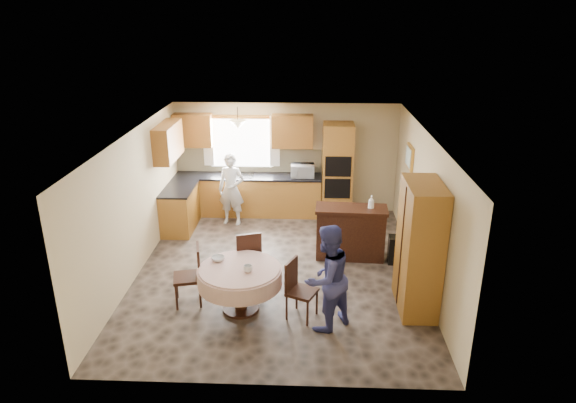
% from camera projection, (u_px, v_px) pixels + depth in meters
% --- Properties ---
extents(floor, '(5.00, 6.00, 0.01)m').
position_uv_depth(floor, '(279.00, 270.00, 9.27)').
color(floor, brown).
rests_on(floor, ground).
extents(ceiling, '(5.00, 6.00, 0.01)m').
position_uv_depth(ceiling, '(278.00, 135.00, 8.38)').
color(ceiling, white).
rests_on(ceiling, wall_back).
extents(wall_back, '(5.00, 0.02, 2.50)m').
position_uv_depth(wall_back, '(286.00, 158.00, 11.63)').
color(wall_back, tan).
rests_on(wall_back, floor).
extents(wall_front, '(5.00, 0.02, 2.50)m').
position_uv_depth(wall_front, '(263.00, 299.00, 6.03)').
color(wall_front, tan).
rests_on(wall_front, floor).
extents(wall_left, '(0.02, 6.00, 2.50)m').
position_uv_depth(wall_left, '(135.00, 204.00, 8.92)').
color(wall_left, tan).
rests_on(wall_left, floor).
extents(wall_right, '(0.02, 6.00, 2.50)m').
position_uv_depth(wall_right, '(425.00, 208.00, 8.73)').
color(wall_right, tan).
rests_on(wall_right, floor).
extents(window, '(1.40, 0.03, 1.10)m').
position_uv_depth(window, '(242.00, 143.00, 11.52)').
color(window, white).
rests_on(window, wall_back).
extents(curtain_left, '(0.22, 0.02, 1.15)m').
position_uv_depth(curtain_left, '(208.00, 141.00, 11.49)').
color(curtain_left, white).
rests_on(curtain_left, wall_back).
extents(curtain_right, '(0.22, 0.02, 1.15)m').
position_uv_depth(curtain_right, '(275.00, 141.00, 11.43)').
color(curtain_right, white).
rests_on(curtain_right, wall_back).
extents(base_cab_back, '(3.30, 0.60, 0.88)m').
position_uv_depth(base_cab_back, '(248.00, 195.00, 11.67)').
color(base_cab_back, '#C98335').
rests_on(base_cab_back, floor).
extents(counter_back, '(3.30, 0.64, 0.04)m').
position_uv_depth(counter_back, '(248.00, 176.00, 11.50)').
color(counter_back, black).
rests_on(counter_back, base_cab_back).
extents(base_cab_left, '(0.60, 1.20, 0.88)m').
position_uv_depth(base_cab_left, '(180.00, 209.00, 10.88)').
color(base_cab_left, '#C98335').
rests_on(base_cab_left, floor).
extents(counter_left, '(0.64, 1.20, 0.04)m').
position_uv_depth(counter_left, '(178.00, 189.00, 10.72)').
color(counter_left, black).
rests_on(counter_left, base_cab_left).
extents(backsplash, '(3.30, 0.02, 0.55)m').
position_uv_depth(backsplash, '(249.00, 161.00, 11.68)').
color(backsplash, beige).
rests_on(backsplash, wall_back).
extents(wall_cab_left, '(0.85, 0.33, 0.72)m').
position_uv_depth(wall_cab_left, '(193.00, 130.00, 11.32)').
color(wall_cab_left, '#A36128').
rests_on(wall_cab_left, wall_back).
extents(wall_cab_right, '(0.90, 0.33, 0.72)m').
position_uv_depth(wall_cab_right, '(292.00, 131.00, 11.23)').
color(wall_cab_right, '#A36128').
rests_on(wall_cab_right, wall_back).
extents(wall_cab_side, '(0.33, 1.20, 0.72)m').
position_uv_depth(wall_cab_side, '(168.00, 142.00, 10.36)').
color(wall_cab_side, '#A36128').
rests_on(wall_cab_side, wall_left).
extents(oven_tower, '(0.66, 0.62, 2.12)m').
position_uv_depth(oven_tower, '(337.00, 171.00, 11.36)').
color(oven_tower, '#C98335').
rests_on(oven_tower, floor).
extents(oven_upper, '(0.56, 0.01, 0.45)m').
position_uv_depth(oven_upper, '(338.00, 167.00, 11.00)').
color(oven_upper, black).
rests_on(oven_upper, oven_tower).
extents(oven_lower, '(0.56, 0.01, 0.45)m').
position_uv_depth(oven_lower, '(337.00, 189.00, 11.18)').
color(oven_lower, black).
rests_on(oven_lower, oven_tower).
extents(pendant, '(0.36, 0.36, 0.18)m').
position_uv_depth(pendant, '(238.00, 125.00, 10.89)').
color(pendant, beige).
rests_on(pendant, ceiling).
extents(sideboard, '(1.35, 0.62, 0.94)m').
position_uv_depth(sideboard, '(350.00, 234.00, 9.63)').
color(sideboard, '#391C0F').
rests_on(sideboard, floor).
extents(space_heater, '(0.39, 0.28, 0.52)m').
position_uv_depth(space_heater, '(399.00, 250.00, 9.47)').
color(space_heater, black).
rests_on(space_heater, floor).
extents(cupboard, '(0.54, 1.08, 2.06)m').
position_uv_depth(cupboard, '(419.00, 248.00, 7.80)').
color(cupboard, '#C98335').
rests_on(cupboard, floor).
extents(dining_table, '(1.30, 1.30, 0.74)m').
position_uv_depth(dining_table, '(240.00, 277.00, 7.88)').
color(dining_table, '#391C0F').
rests_on(dining_table, floor).
extents(chair_left, '(0.51, 0.51, 0.99)m').
position_uv_depth(chair_left, '(192.00, 272.00, 8.09)').
color(chair_left, '#391C0F').
rests_on(chair_left, floor).
extents(chair_back, '(0.55, 0.55, 1.01)m').
position_uv_depth(chair_back, '(248.00, 256.00, 8.59)').
color(chair_back, '#391C0F').
rests_on(chair_back, floor).
extents(chair_right, '(0.53, 0.53, 0.93)m').
position_uv_depth(chair_right, '(297.00, 286.00, 7.74)').
color(chair_right, '#391C0F').
rests_on(chair_right, floor).
extents(framed_picture, '(0.06, 0.55, 0.46)m').
position_uv_depth(framed_picture, '(410.00, 157.00, 9.91)').
color(framed_picture, gold).
rests_on(framed_picture, wall_right).
extents(microwave, '(0.53, 0.37, 0.29)m').
position_uv_depth(microwave, '(302.00, 171.00, 11.35)').
color(microwave, silver).
rests_on(microwave, counter_back).
extents(person_sink, '(0.63, 0.46, 1.57)m').
position_uv_depth(person_sink, '(231.00, 189.00, 11.03)').
color(person_sink, silver).
rests_on(person_sink, floor).
extents(person_dining, '(1.00, 0.99, 1.63)m').
position_uv_depth(person_dining, '(327.00, 278.00, 7.37)').
color(person_dining, navy).
rests_on(person_dining, floor).
extents(bowl_sideboard, '(0.21, 0.21, 0.05)m').
position_uv_depth(bowl_sideboard, '(328.00, 209.00, 9.47)').
color(bowl_sideboard, '#B2B2B2').
rests_on(bowl_sideboard, sideboard).
extents(bottle_sideboard, '(0.14, 0.14, 0.30)m').
position_uv_depth(bottle_sideboard, '(371.00, 203.00, 9.39)').
color(bottle_sideboard, silver).
rests_on(bottle_sideboard, sideboard).
extents(cup_table, '(0.15, 0.15, 0.11)m').
position_uv_depth(cup_table, '(248.00, 269.00, 7.68)').
color(cup_table, '#B2B2B2').
rests_on(cup_table, dining_table).
extents(bowl_table, '(0.25, 0.25, 0.06)m').
position_uv_depth(bowl_table, '(218.00, 259.00, 8.03)').
color(bowl_table, '#B2B2B2').
rests_on(bowl_table, dining_table).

